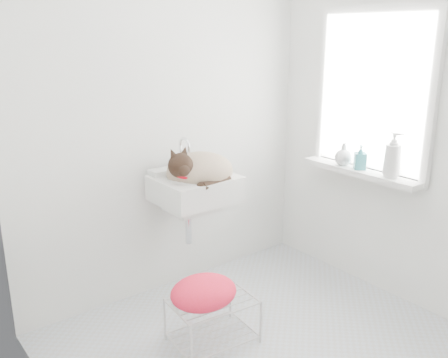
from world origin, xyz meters
TOP-DOWN VIEW (x-y plane):
  - floor at (0.00, 0.00)m, footprint 2.20×2.00m
  - back_wall at (0.00, 1.00)m, footprint 2.20×0.02m
  - right_wall at (1.10, 0.00)m, footprint 0.02×2.00m
  - left_wall at (-1.10, 0.00)m, footprint 0.02×2.00m
  - window_glass at (1.09, 0.20)m, footprint 0.01×0.80m
  - window_frame at (1.07, 0.20)m, footprint 0.04×0.90m
  - windowsill at (1.01, 0.20)m, footprint 0.16×0.88m
  - sink at (0.03, 0.74)m, footprint 0.49×0.43m
  - faucet at (0.03, 0.92)m, footprint 0.18×0.13m
  - cat at (0.04, 0.72)m, footprint 0.49×0.42m
  - wire_rack at (-0.20, 0.25)m, footprint 0.48×0.36m
  - towel at (-0.28, 0.23)m, footprint 0.42×0.33m
  - bottle_a at (1.00, -0.04)m, footprint 0.12×0.12m
  - bottle_b at (1.00, 0.20)m, footprint 0.11×0.11m
  - bottle_c at (1.00, 0.34)m, footprint 0.14×0.14m

SIDE VIEW (x-z plane):
  - floor at x=0.00m, z-range -0.01..0.01m
  - wire_rack at x=-0.20m, z-range 0.01..0.29m
  - towel at x=-0.28m, z-range 0.22..0.38m
  - windowsill at x=1.01m, z-range 0.81..0.85m
  - sink at x=0.03m, z-range 0.75..0.95m
  - bottle_a at x=1.00m, z-range 0.73..0.97m
  - bottle_b at x=1.00m, z-range 0.77..0.93m
  - bottle_c at x=1.00m, z-range 0.77..0.93m
  - cat at x=0.04m, z-range 0.75..1.03m
  - faucet at x=0.03m, z-range 0.90..1.08m
  - back_wall at x=0.00m, z-range 0.00..2.50m
  - right_wall at x=1.10m, z-range 0.00..2.50m
  - left_wall at x=-1.10m, z-range 0.00..2.50m
  - window_glass at x=1.09m, z-range 0.85..1.85m
  - window_frame at x=1.07m, z-range 0.80..1.90m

